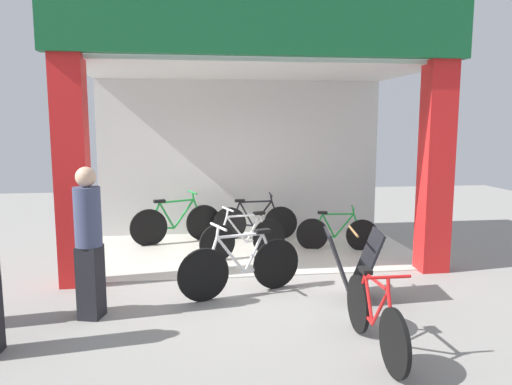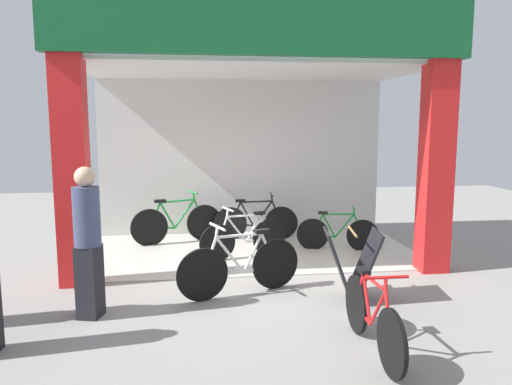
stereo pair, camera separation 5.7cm
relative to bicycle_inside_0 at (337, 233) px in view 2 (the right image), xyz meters
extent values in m
plane|color=gray|center=(-1.52, -1.33, -0.32)|extent=(19.28, 19.28, 0.00)
cube|color=beige|center=(-1.52, 0.15, -0.31)|extent=(5.64, 2.97, 0.02)
cube|color=silver|center=(-1.52, 1.64, 1.25)|extent=(5.64, 0.12, 3.14)
cube|color=red|center=(-4.13, -1.33, 1.25)|extent=(0.42, 0.36, 3.14)
cube|color=red|center=(1.09, -1.33, 1.25)|extent=(0.42, 0.36, 3.14)
cube|color=#14592D|center=(-1.52, -1.48, 3.26)|extent=(5.84, 0.20, 0.86)
cube|color=silver|center=(-1.52, 0.15, 2.80)|extent=(5.64, 2.97, 0.06)
cylinder|color=black|center=(-0.42, 0.10, -0.03)|extent=(0.56, 0.17, 0.57)
cylinder|color=black|center=(0.43, -0.10, -0.03)|extent=(0.56, 0.17, 0.57)
cylinder|color=#198C33|center=(-0.22, 0.05, -0.05)|extent=(0.38, 0.12, 0.07)
cylinder|color=#198C33|center=(-0.14, 0.03, 0.13)|extent=(0.25, 0.09, 0.42)
cylinder|color=#198C33|center=(0.12, -0.03, 0.14)|extent=(0.34, 0.11, 0.44)
cylinder|color=#198C33|center=(0.01, 0.00, 0.34)|extent=(0.54, 0.16, 0.05)
cylinder|color=#198C33|center=(-0.33, 0.08, 0.15)|extent=(0.19, 0.07, 0.38)
cylinder|color=#198C33|center=(0.35, -0.08, 0.16)|extent=(0.17, 0.07, 0.39)
cylinder|color=#198C33|center=(0.27, -0.06, 0.40)|extent=(0.05, 0.04, 0.12)
cylinder|color=#198C33|center=(0.26, -0.06, 0.46)|extent=(0.12, 0.39, 0.03)
cube|color=black|center=(-0.25, 0.06, 0.36)|extent=(0.19, 0.12, 0.04)
cylinder|color=black|center=(-1.23, -0.11, -0.01)|extent=(0.60, 0.24, 0.62)
cylinder|color=black|center=(-2.13, -0.42, -0.01)|extent=(0.60, 0.24, 0.62)
cylinder|color=white|center=(-1.44, -0.18, -0.03)|extent=(0.40, 0.17, 0.08)
cylinder|color=white|center=(-1.53, -0.21, 0.17)|extent=(0.27, 0.12, 0.46)
cylinder|color=white|center=(-1.80, -0.31, 0.18)|extent=(0.37, 0.16, 0.48)
cylinder|color=white|center=(-1.69, -0.27, 0.40)|extent=(0.57, 0.23, 0.05)
cylinder|color=white|center=(-1.33, -0.14, 0.19)|extent=(0.20, 0.10, 0.41)
cylinder|color=white|center=(-2.04, -0.39, 0.20)|extent=(0.19, 0.09, 0.43)
cylinder|color=white|center=(-1.96, -0.36, 0.47)|extent=(0.06, 0.05, 0.13)
cylinder|color=white|center=(-1.95, -0.36, 0.53)|extent=(0.17, 0.42, 0.03)
cube|color=black|center=(-1.41, -0.17, 0.42)|extent=(0.21, 0.15, 0.05)
cylinder|color=black|center=(-3.33, 0.75, 0.03)|extent=(0.67, 0.26, 0.69)
cylinder|color=black|center=(-2.32, 1.09, 0.03)|extent=(0.67, 0.26, 0.69)
cylinder|color=#198C33|center=(-3.09, 0.83, 0.00)|extent=(0.45, 0.18, 0.09)
cylinder|color=#198C33|center=(-3.00, 0.86, 0.23)|extent=(0.30, 0.13, 0.52)
cylinder|color=#198C33|center=(-2.68, 0.96, 0.23)|extent=(0.41, 0.17, 0.54)
cylinder|color=#198C33|center=(-2.81, 0.92, 0.48)|extent=(0.64, 0.25, 0.05)
cylinder|color=#198C33|center=(-3.21, 0.78, 0.25)|extent=(0.23, 0.11, 0.46)
cylinder|color=#198C33|center=(-2.42, 1.05, 0.26)|extent=(0.21, 0.10, 0.48)
cylinder|color=#198C33|center=(-2.51, 1.02, 0.56)|extent=(0.07, 0.05, 0.14)
cylinder|color=#198C33|center=(-2.52, 1.02, 0.63)|extent=(0.19, 0.47, 0.03)
cube|color=black|center=(-3.12, 0.82, 0.51)|extent=(0.23, 0.17, 0.05)
cylinder|color=black|center=(-1.82, 1.04, 0.00)|extent=(0.64, 0.08, 0.64)
cylinder|color=black|center=(-0.83, 0.98, 0.00)|extent=(0.64, 0.08, 0.64)
cylinder|color=black|center=(-1.59, 1.03, -0.02)|extent=(0.43, 0.06, 0.08)
cylinder|color=black|center=(-1.50, 1.02, 0.19)|extent=(0.28, 0.05, 0.48)
cylinder|color=black|center=(-1.19, 1.00, 0.20)|extent=(0.39, 0.06, 0.50)
cylinder|color=black|center=(-1.31, 1.01, 0.43)|extent=(0.62, 0.07, 0.05)
cylinder|color=black|center=(-1.71, 1.03, 0.21)|extent=(0.21, 0.05, 0.43)
cylinder|color=black|center=(-0.93, 0.99, 0.22)|extent=(0.19, 0.05, 0.44)
cylinder|color=black|center=(-1.02, 0.99, 0.50)|extent=(0.06, 0.04, 0.13)
cylinder|color=black|center=(-1.03, 0.99, 0.56)|extent=(0.06, 0.45, 0.03)
cube|color=black|center=(-1.62, 1.03, 0.45)|extent=(0.20, 0.11, 0.05)
cylinder|color=black|center=(-0.78, -3.33, -0.01)|extent=(0.04, 0.62, 0.62)
cylinder|color=black|center=(-0.78, -4.29, -0.01)|extent=(0.04, 0.62, 0.62)
cylinder|color=red|center=(-0.78, -3.56, -0.03)|extent=(0.03, 0.42, 0.08)
cylinder|color=red|center=(-0.78, -3.65, 0.17)|extent=(0.03, 0.27, 0.46)
cylinder|color=red|center=(-0.78, -3.94, 0.18)|extent=(0.03, 0.38, 0.48)
cylinder|color=red|center=(-0.78, -3.82, 0.40)|extent=(0.03, 0.59, 0.05)
cylinder|color=red|center=(-0.78, -3.44, 0.19)|extent=(0.03, 0.20, 0.42)
cylinder|color=red|center=(-0.78, -4.20, 0.20)|extent=(0.03, 0.19, 0.43)
cylinder|color=red|center=(-0.78, -4.11, 0.47)|extent=(0.03, 0.05, 0.13)
cylinder|color=red|center=(-0.78, -4.10, 0.53)|extent=(0.43, 0.03, 0.03)
cube|color=black|center=(-0.78, -3.53, 0.42)|extent=(0.09, 0.19, 0.05)
cylinder|color=black|center=(-1.41, -1.84, 0.03)|extent=(0.66, 0.28, 0.68)
cylinder|color=black|center=(-2.40, -2.20, 0.03)|extent=(0.66, 0.28, 0.68)
cylinder|color=white|center=(-1.64, -1.92, 0.00)|extent=(0.44, 0.19, 0.09)
cylinder|color=white|center=(-1.73, -1.95, 0.22)|extent=(0.29, 0.14, 0.51)
cylinder|color=white|center=(-2.04, -2.07, 0.23)|extent=(0.41, 0.18, 0.54)
cylinder|color=white|center=(-1.92, -2.02, 0.48)|extent=(0.63, 0.26, 0.05)
cylinder|color=white|center=(-1.52, -1.88, 0.25)|extent=(0.22, 0.11, 0.46)
cylinder|color=white|center=(-2.30, -2.16, 0.26)|extent=(0.20, 0.11, 0.47)
cylinder|color=white|center=(-2.21, -2.13, 0.56)|extent=(0.07, 0.06, 0.14)
cylinder|color=white|center=(-2.20, -2.13, 0.62)|extent=(0.20, 0.46, 0.03)
cube|color=black|center=(-1.61, -1.91, 0.50)|extent=(0.23, 0.17, 0.05)
cube|color=black|center=(-0.68, -2.35, 0.13)|extent=(0.44, 0.65, 0.90)
cube|color=black|center=(-0.36, -2.40, 0.13)|extent=(0.44, 0.65, 0.90)
cylinder|color=olive|center=(-0.52, -2.38, 0.57)|extent=(0.12, 0.60, 0.03)
cube|color=black|center=(-3.70, -2.55, 0.11)|extent=(0.30, 0.32, 0.85)
cylinder|color=#3F4766|center=(-3.70, -2.55, 0.87)|extent=(0.37, 0.37, 0.68)
sphere|color=#D8AD8C|center=(-3.70, -2.55, 1.33)|extent=(0.23, 0.23, 0.23)
camera|label=1|loc=(-2.53, -8.18, 1.91)|focal=34.29mm
camera|label=2|loc=(-2.47, -8.19, 1.91)|focal=34.29mm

